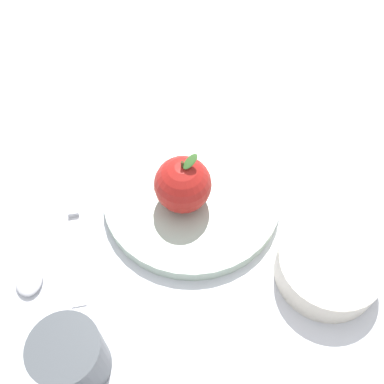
{
  "coord_description": "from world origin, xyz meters",
  "views": [
    {
      "loc": [
        -0.05,
        -0.34,
        0.53
      ],
      "look_at": [
        0.03,
        0.01,
        0.02
      ],
      "focal_mm": 42.04,
      "sensor_mm": 36.0,
      "label": 1
    }
  ],
  "objects_px": {
    "apple": "(183,184)",
    "cup": "(70,357)",
    "spoon": "(29,264)",
    "dinner_plate": "(192,195)",
    "side_bowl": "(329,266)",
    "knife": "(74,216)"
  },
  "relations": [
    {
      "from": "spoon",
      "to": "knife",
      "type": "bearing_deg",
      "value": 44.2
    },
    {
      "from": "side_bowl",
      "to": "knife",
      "type": "relative_size",
      "value": 0.59
    },
    {
      "from": "side_bowl",
      "to": "cup",
      "type": "distance_m",
      "value": 0.32
    },
    {
      "from": "apple",
      "to": "spoon",
      "type": "height_order",
      "value": "apple"
    },
    {
      "from": "side_bowl",
      "to": "spoon",
      "type": "relative_size",
      "value": 0.71
    },
    {
      "from": "apple",
      "to": "knife",
      "type": "distance_m",
      "value": 0.16
    },
    {
      "from": "cup",
      "to": "knife",
      "type": "height_order",
      "value": "cup"
    },
    {
      "from": "apple",
      "to": "knife",
      "type": "bearing_deg",
      "value": 172.95
    },
    {
      "from": "apple",
      "to": "cup",
      "type": "relative_size",
      "value": 1.13
    },
    {
      "from": "knife",
      "to": "spoon",
      "type": "relative_size",
      "value": 1.2
    },
    {
      "from": "apple",
      "to": "cup",
      "type": "bearing_deg",
      "value": -131.52
    },
    {
      "from": "dinner_plate",
      "to": "cup",
      "type": "height_order",
      "value": "cup"
    },
    {
      "from": "apple",
      "to": "spoon",
      "type": "bearing_deg",
      "value": -168.87
    },
    {
      "from": "spoon",
      "to": "apple",
      "type": "bearing_deg",
      "value": 11.13
    },
    {
      "from": "dinner_plate",
      "to": "cup",
      "type": "xyz_separation_m",
      "value": [
        -0.18,
        -0.19,
        0.03
      ]
    },
    {
      "from": "dinner_plate",
      "to": "side_bowl",
      "type": "xyz_separation_m",
      "value": [
        0.14,
        -0.15,
        0.01
      ]
    },
    {
      "from": "spoon",
      "to": "side_bowl",
      "type": "bearing_deg",
      "value": -14.56
    },
    {
      "from": "apple",
      "to": "dinner_plate",
      "type": "bearing_deg",
      "value": 36.3
    },
    {
      "from": "apple",
      "to": "side_bowl",
      "type": "distance_m",
      "value": 0.21
    },
    {
      "from": "dinner_plate",
      "to": "side_bowl",
      "type": "height_order",
      "value": "side_bowl"
    },
    {
      "from": "cup",
      "to": "spoon",
      "type": "height_order",
      "value": "cup"
    },
    {
      "from": "dinner_plate",
      "to": "apple",
      "type": "distance_m",
      "value": 0.05
    }
  ]
}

